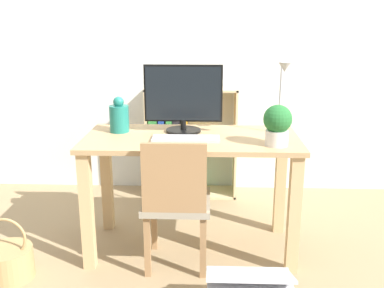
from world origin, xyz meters
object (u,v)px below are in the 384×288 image
(desk_lamp, at_px, (282,91))
(chair, at_px, (176,200))
(vase, at_px, (119,117))
(bookshelf, at_px, (177,147))
(keyboard, at_px, (186,139))
(monitor, at_px, (183,97))
(basket, at_px, (8,261))
(potted_plant, at_px, (277,124))

(desk_lamp, distance_m, chair, 0.93)
(vase, height_order, bookshelf, vase)
(keyboard, bearing_deg, monitor, 97.47)
(basket, bearing_deg, desk_lamp, 16.04)
(vase, height_order, potted_plant, potted_plant)
(monitor, height_order, keyboard, monitor)
(bookshelf, bearing_deg, chair, -86.14)
(keyboard, bearing_deg, bookshelf, 97.28)
(vase, distance_m, bookshelf, 1.01)
(keyboard, height_order, vase, vase)
(basket, bearing_deg, potted_plant, 8.14)
(vase, height_order, basket, vase)
(desk_lamp, bearing_deg, monitor, 174.54)
(chair, bearing_deg, basket, -176.59)
(keyboard, distance_m, potted_plant, 0.55)
(keyboard, xyz_separation_m, vase, (-0.44, 0.18, 0.09))
(vase, relative_size, bookshelf, 0.25)
(monitor, bearing_deg, keyboard, -82.53)
(potted_plant, distance_m, bookshelf, 1.39)
(bookshelf, height_order, basket, bookshelf)
(keyboard, xyz_separation_m, basket, (-1.03, -0.32, -0.67))
(vase, bearing_deg, basket, -139.49)
(chair, bearing_deg, vase, 132.25)
(potted_plant, relative_size, bookshelf, 0.26)
(chair, relative_size, basket, 2.17)
(chair, distance_m, bookshelf, 1.21)
(desk_lamp, xyz_separation_m, chair, (-0.63, -0.32, -0.60))
(potted_plant, bearing_deg, monitor, 151.70)
(desk_lamp, relative_size, chair, 0.56)
(potted_plant, distance_m, chair, 0.73)
(desk_lamp, distance_m, bookshelf, 1.30)
(monitor, relative_size, basket, 1.31)
(bookshelf, relative_size, basket, 2.43)
(monitor, distance_m, desk_lamp, 0.62)
(chair, xyz_separation_m, bookshelf, (-0.08, 1.20, -0.03))
(monitor, bearing_deg, chair, -93.71)
(desk_lamp, height_order, chair, desk_lamp)
(chair, distance_m, basket, 1.04)
(monitor, xyz_separation_m, basket, (-1.00, -0.52, -0.89))
(keyboard, height_order, desk_lamp, desk_lamp)
(vase, distance_m, chair, 0.67)
(bookshelf, xyz_separation_m, basket, (-0.89, -1.35, -0.31))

